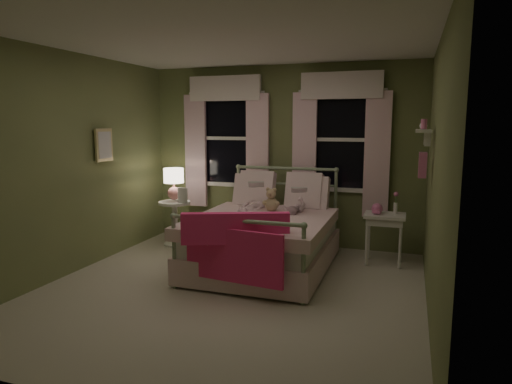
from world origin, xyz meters
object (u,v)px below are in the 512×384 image
(child_left, at_px, (255,183))
(child_right, at_px, (296,190))
(bed, at_px, (265,237))
(table_lamp, at_px, (174,181))
(teddy_bear, at_px, (271,201))
(nightstand_right, at_px, (385,222))
(nightstand_left, at_px, (175,217))

(child_left, xyz_separation_m, child_right, (0.56, 0.00, -0.06))
(bed, relative_size, table_lamp, 4.42)
(teddy_bear, xyz_separation_m, nightstand_right, (1.38, 0.35, -0.24))
(child_right, bearing_deg, table_lamp, -6.10)
(teddy_bear, bearing_deg, table_lamp, 168.70)
(child_left, xyz_separation_m, teddy_bear, (0.28, -0.16, -0.20))
(teddy_bear, bearing_deg, child_left, 150.50)
(teddy_bear, height_order, table_lamp, table_lamp)
(child_right, bearing_deg, teddy_bear, 28.18)
(bed, height_order, child_left, child_left)
(child_right, bearing_deg, nightstand_right, -171.38)
(child_left, height_order, teddy_bear, child_left)
(teddy_bear, xyz_separation_m, nightstand_left, (-1.57, 0.31, -0.37))
(nightstand_right, bearing_deg, child_left, -173.37)
(bed, bearing_deg, child_right, 56.40)
(child_right, bearing_deg, nightstand_left, -6.10)
(nightstand_left, bearing_deg, bed, -20.18)
(nightstand_right, bearing_deg, bed, -156.05)
(child_left, bearing_deg, teddy_bear, 158.97)
(nightstand_left, bearing_deg, child_right, -4.79)
(nightstand_right, bearing_deg, teddy_bear, -165.74)
(bed, distance_m, teddy_bear, 0.49)
(bed, bearing_deg, teddy_bear, 90.00)
(table_lamp, height_order, nightstand_right, table_lamp)
(table_lamp, bearing_deg, nightstand_right, 0.75)
(bed, relative_size, child_right, 2.83)
(bed, height_order, nightstand_left, bed)
(teddy_bear, relative_size, nightstand_left, 0.47)
(table_lamp, relative_size, nightstand_right, 0.72)
(table_lamp, bearing_deg, child_left, -6.85)
(nightstand_left, xyz_separation_m, table_lamp, (0.00, 0.00, 0.54))
(nightstand_left, bearing_deg, table_lamp, 0.00)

